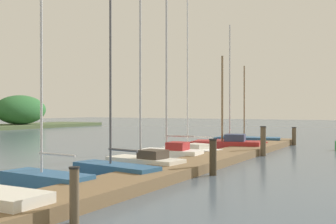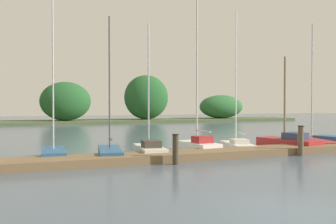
{
  "view_description": "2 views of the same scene",
  "coord_description": "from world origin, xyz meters",
  "px_view_note": "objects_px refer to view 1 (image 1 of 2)",
  "views": [
    {
      "loc": [
        -13.54,
        1.6,
        2.34
      ],
      "look_at": [
        1.9,
        10.24,
        2.21
      ],
      "focal_mm": 44.25,
      "sensor_mm": 36.0,
      "label": 1
    },
    {
      "loc": [
        -5.82,
        -6.45,
        2.5
      ],
      "look_at": [
        0.48,
        9.57,
        2.17
      ],
      "focal_mm": 38.08,
      "sensor_mm": 36.0,
      "label": 2
    }
  ],
  "objects_px": {
    "sailboat_8": "(225,144)",
    "mooring_piling_1": "(74,195)",
    "sailboat_4": "(112,169)",
    "sailboat_5": "(143,161)",
    "mooring_piling_3": "(263,141)",
    "sailboat_9": "(231,143)",
    "sailboat_6": "(169,152)",
    "sailboat_10": "(246,140)",
    "mooring_piling_4": "(294,136)",
    "sailboat_3": "(43,178)",
    "sailboat_7": "(190,149)",
    "mooring_piling_2": "(213,157)"
  },
  "relations": [
    {
      "from": "sailboat_6",
      "to": "sailboat_4",
      "type": "bearing_deg",
      "value": 90.97
    },
    {
      "from": "mooring_piling_2",
      "to": "sailboat_4",
      "type": "bearing_deg",
      "value": 128.69
    },
    {
      "from": "sailboat_7",
      "to": "sailboat_10",
      "type": "xyz_separation_m",
      "value": [
        7.66,
        -0.36,
        -0.03
      ]
    },
    {
      "from": "sailboat_7",
      "to": "mooring_piling_3",
      "type": "relative_size",
      "value": 5.3
    },
    {
      "from": "sailboat_7",
      "to": "mooring_piling_2",
      "type": "xyz_separation_m",
      "value": [
        -5.2,
        -3.48,
        0.34
      ]
    },
    {
      "from": "sailboat_9",
      "to": "sailboat_6",
      "type": "bearing_deg",
      "value": 103.64
    },
    {
      "from": "sailboat_4",
      "to": "sailboat_6",
      "type": "bearing_deg",
      "value": -75.21
    },
    {
      "from": "sailboat_9",
      "to": "mooring_piling_3",
      "type": "distance_m",
      "value": 4.78
    },
    {
      "from": "sailboat_9",
      "to": "mooring_piling_2",
      "type": "height_order",
      "value": "sailboat_9"
    },
    {
      "from": "sailboat_10",
      "to": "mooring_piling_4",
      "type": "relative_size",
      "value": 4.43
    },
    {
      "from": "sailboat_3",
      "to": "sailboat_9",
      "type": "distance_m",
      "value": 15.14
    },
    {
      "from": "sailboat_10",
      "to": "mooring_piling_1",
      "type": "bearing_deg",
      "value": 85.99
    },
    {
      "from": "sailboat_9",
      "to": "sailboat_10",
      "type": "xyz_separation_m",
      "value": [
        2.41,
        -0.12,
        0.01
      ]
    },
    {
      "from": "sailboat_4",
      "to": "mooring_piling_1",
      "type": "distance_m",
      "value": 5.56
    },
    {
      "from": "mooring_piling_2",
      "to": "mooring_piling_3",
      "type": "relative_size",
      "value": 0.87
    },
    {
      "from": "sailboat_6",
      "to": "mooring_piling_2",
      "type": "bearing_deg",
      "value": 135.71
    },
    {
      "from": "sailboat_3",
      "to": "sailboat_8",
      "type": "xyz_separation_m",
      "value": [
        12.74,
        -0.71,
        0.07
      ]
    },
    {
      "from": "sailboat_9",
      "to": "sailboat_7",
      "type": "bearing_deg",
      "value": 101.13
    },
    {
      "from": "sailboat_5",
      "to": "sailboat_4",
      "type": "bearing_deg",
      "value": 96.42
    },
    {
      "from": "sailboat_7",
      "to": "mooring_piling_2",
      "type": "distance_m",
      "value": 6.27
    },
    {
      "from": "sailboat_6",
      "to": "sailboat_9",
      "type": "xyz_separation_m",
      "value": [
        7.79,
        -0.01,
        -0.16
      ]
    },
    {
      "from": "sailboat_3",
      "to": "sailboat_9",
      "type": "xyz_separation_m",
      "value": [
        15.14,
        -0.16,
        -0.06
      ]
    },
    {
      "from": "sailboat_5",
      "to": "mooring_piling_2",
      "type": "height_order",
      "value": "sailboat_5"
    },
    {
      "from": "sailboat_4",
      "to": "sailboat_5",
      "type": "bearing_deg",
      "value": -80.7
    },
    {
      "from": "sailboat_3",
      "to": "mooring_piling_3",
      "type": "xyz_separation_m",
      "value": [
        11.49,
        -3.21,
        0.43
      ]
    },
    {
      "from": "sailboat_3",
      "to": "sailboat_5",
      "type": "bearing_deg",
      "value": -95.21
    },
    {
      "from": "mooring_piling_4",
      "to": "sailboat_5",
      "type": "bearing_deg",
      "value": 169.73
    },
    {
      "from": "sailboat_9",
      "to": "mooring_piling_1",
      "type": "height_order",
      "value": "sailboat_9"
    },
    {
      "from": "sailboat_4",
      "to": "sailboat_5",
      "type": "height_order",
      "value": "sailboat_4"
    },
    {
      "from": "sailboat_6",
      "to": "sailboat_10",
      "type": "relative_size",
      "value": 1.59
    },
    {
      "from": "sailboat_10",
      "to": "mooring_piling_1",
      "type": "height_order",
      "value": "sailboat_10"
    },
    {
      "from": "mooring_piling_1",
      "to": "mooring_piling_3",
      "type": "bearing_deg",
      "value": 0.54
    },
    {
      "from": "sailboat_6",
      "to": "sailboat_10",
      "type": "height_order",
      "value": "sailboat_6"
    },
    {
      "from": "sailboat_7",
      "to": "mooring_piling_4",
      "type": "bearing_deg",
      "value": -97.22
    },
    {
      "from": "sailboat_6",
      "to": "mooring_piling_4",
      "type": "height_order",
      "value": "sailboat_6"
    },
    {
      "from": "sailboat_5",
      "to": "sailboat_7",
      "type": "xyz_separation_m",
      "value": [
        5.45,
        0.72,
        -0.04
      ]
    },
    {
      "from": "sailboat_4",
      "to": "mooring_piling_2",
      "type": "distance_m",
      "value": 3.54
    },
    {
      "from": "sailboat_9",
      "to": "mooring_piling_1",
      "type": "relative_size",
      "value": 6.46
    },
    {
      "from": "sailboat_10",
      "to": "mooring_piling_1",
      "type": "distance_m",
      "value": 20.17
    },
    {
      "from": "sailboat_3",
      "to": "sailboat_8",
      "type": "bearing_deg",
      "value": -90.26
    },
    {
      "from": "mooring_piling_2",
      "to": "mooring_piling_4",
      "type": "distance_m",
      "value": 13.85
    },
    {
      "from": "sailboat_3",
      "to": "sailboat_4",
      "type": "relative_size",
      "value": 1.12
    },
    {
      "from": "sailboat_9",
      "to": "mooring_piling_4",
      "type": "xyz_separation_m",
      "value": [
        3.39,
        -3.03,
        0.33
      ]
    },
    {
      "from": "sailboat_8",
      "to": "mooring_piling_1",
      "type": "xyz_separation_m",
      "value": [
        -15.12,
        -2.63,
        0.2
      ]
    },
    {
      "from": "sailboat_5",
      "to": "mooring_piling_3",
      "type": "xyz_separation_m",
      "value": [
        7.05,
        -2.57,
        0.4
      ]
    },
    {
      "from": "sailboat_3",
      "to": "sailboat_10",
      "type": "xyz_separation_m",
      "value": [
        17.55,
        -0.28,
        -0.05
      ]
    },
    {
      "from": "sailboat_3",
      "to": "sailboat_7",
      "type": "distance_m",
      "value": 9.89
    },
    {
      "from": "sailboat_9",
      "to": "sailboat_10",
      "type": "relative_size",
      "value": 1.44
    },
    {
      "from": "sailboat_9",
      "to": "mooring_piling_4",
      "type": "bearing_deg",
      "value": -118.07
    },
    {
      "from": "sailboat_9",
      "to": "sailboat_10",
      "type": "bearing_deg",
      "value": -79.2
    }
  ]
}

